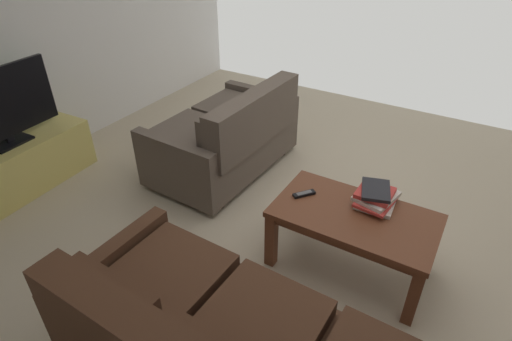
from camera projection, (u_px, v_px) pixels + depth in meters
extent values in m
cube|color=#B7A88E|center=(318.00, 228.00, 3.30)|extent=(5.78, 5.34, 0.01)
cube|color=silver|center=(41.00, 8.00, 3.80)|extent=(0.12, 5.34, 2.74)
cylinder|color=black|center=(179.00, 281.00, 2.79)|extent=(0.05, 0.05, 0.06)
cube|color=#472B1C|center=(251.00, 337.00, 1.95)|extent=(0.57, 0.77, 0.10)
cube|color=#472B1C|center=(158.00, 284.00, 2.22)|extent=(0.57, 0.77, 0.10)
cube|color=#472B1C|center=(113.00, 304.00, 1.95)|extent=(0.54, 0.14, 0.32)
cube|color=#472B1C|center=(116.00, 280.00, 2.44)|extent=(0.12, 0.85, 0.51)
cylinder|color=black|center=(227.00, 134.00, 4.56)|extent=(0.05, 0.05, 0.06)
cylinder|color=black|center=(159.00, 179.00, 3.83)|extent=(0.05, 0.05, 0.06)
cylinder|color=black|center=(283.00, 152.00, 4.24)|extent=(0.05, 0.05, 0.06)
cylinder|color=black|center=(221.00, 204.00, 3.50)|extent=(0.05, 0.05, 0.06)
cube|color=brown|center=(223.00, 145.00, 3.91)|extent=(0.88, 1.24, 0.38)
cube|color=brown|center=(239.00, 110.00, 4.00)|extent=(0.75, 0.59, 0.10)
cube|color=brown|center=(199.00, 135.00, 3.58)|extent=(0.75, 0.59, 0.10)
cube|color=brown|center=(255.00, 118.00, 3.55)|extent=(0.23, 1.22, 0.46)
cube|color=brown|center=(263.00, 104.00, 3.81)|extent=(0.14, 0.55, 0.32)
cube|color=brown|center=(223.00, 129.00, 3.38)|extent=(0.14, 0.55, 0.32)
cube|color=brown|center=(260.00, 114.00, 4.33)|extent=(0.84, 0.13, 0.54)
cube|color=brown|center=(175.00, 170.00, 3.41)|extent=(0.84, 0.13, 0.54)
cube|color=brown|center=(355.00, 216.00, 2.70)|extent=(1.05, 0.59, 0.04)
cube|color=brown|center=(354.00, 221.00, 2.72)|extent=(0.97, 0.53, 0.05)
cube|color=brown|center=(431.00, 246.00, 2.80)|extent=(0.07, 0.07, 0.44)
cube|color=brown|center=(302.00, 202.00, 3.21)|extent=(0.07, 0.07, 0.44)
cube|color=brown|center=(413.00, 297.00, 2.44)|extent=(0.07, 0.07, 0.44)
cube|color=brown|center=(271.00, 240.00, 2.85)|extent=(0.07, 0.07, 0.44)
cube|color=#D8C666|center=(20.00, 166.00, 3.64)|extent=(0.51, 1.29, 0.46)
cube|color=black|center=(11.00, 163.00, 3.68)|extent=(0.08, 1.07, 0.28)
cube|color=black|center=(2.00, 174.00, 3.53)|extent=(0.21, 0.25, 0.06)
cube|color=black|center=(11.00, 142.00, 3.50)|extent=(0.22, 0.33, 0.02)
cube|color=black|center=(9.00, 138.00, 3.48)|extent=(0.04, 0.06, 0.06)
cube|color=silver|center=(376.00, 202.00, 2.77)|extent=(0.26, 0.29, 0.03)
cube|color=#C63833|center=(376.00, 200.00, 2.75)|extent=(0.24, 0.32, 0.02)
cube|color=silver|center=(376.00, 196.00, 2.75)|extent=(0.28, 0.32, 0.03)
cube|color=#C63833|center=(375.00, 193.00, 2.73)|extent=(0.23, 0.23, 0.03)
cube|color=black|center=(376.00, 190.00, 2.71)|extent=(0.25, 0.29, 0.02)
cube|color=black|center=(304.00, 194.00, 2.85)|extent=(0.13, 0.15, 0.02)
cube|color=#59595B|center=(304.00, 193.00, 2.85)|extent=(0.09, 0.11, 0.00)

